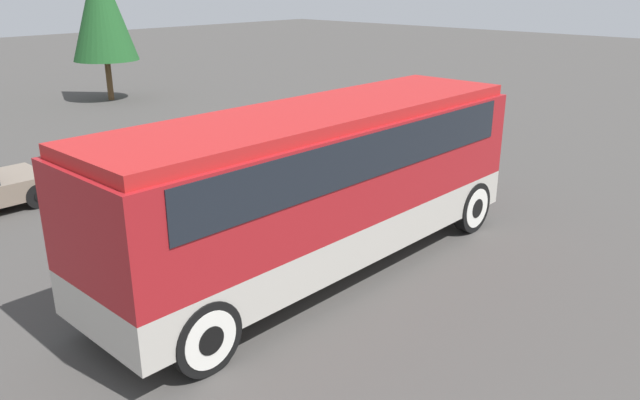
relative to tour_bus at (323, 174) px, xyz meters
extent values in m
plane|color=#423F3D|center=(-0.10, 0.00, -2.00)|extent=(120.00, 120.00, 0.00)
cube|color=#B7B2A8|center=(-0.10, 0.00, -1.11)|extent=(9.69, 2.55, 0.78)
cube|color=maroon|center=(-0.10, 0.00, 0.18)|extent=(9.69, 2.55, 1.81)
cube|color=black|center=(-0.10, 0.00, 0.63)|extent=(8.53, 2.59, 0.81)
cube|color=#B21E1E|center=(-0.10, 0.00, 1.20)|extent=(9.50, 2.35, 0.22)
cube|color=maroon|center=(4.60, 0.00, -0.08)|extent=(0.36, 2.45, 2.07)
cylinder|color=black|center=(3.80, -1.17, -1.41)|extent=(1.18, 0.28, 1.18)
cylinder|color=silver|center=(3.80, -1.17, -1.41)|extent=(0.92, 0.30, 0.92)
cylinder|color=black|center=(3.80, -1.17, -1.41)|extent=(0.45, 0.32, 0.45)
cylinder|color=black|center=(3.80, 1.17, -1.41)|extent=(1.18, 0.28, 1.18)
cylinder|color=silver|center=(3.80, 1.17, -1.41)|extent=(0.92, 0.30, 0.92)
cylinder|color=black|center=(3.80, 1.17, -1.41)|extent=(0.45, 0.32, 0.45)
cylinder|color=black|center=(-3.82, -1.17, -1.41)|extent=(1.18, 0.28, 1.18)
cylinder|color=silver|center=(-3.82, -1.17, -1.41)|extent=(0.92, 0.30, 0.92)
cylinder|color=black|center=(-3.82, -1.17, -1.41)|extent=(0.45, 0.32, 0.45)
cylinder|color=black|center=(-3.82, 1.17, -1.41)|extent=(1.18, 0.28, 1.18)
cylinder|color=silver|center=(-3.82, 1.17, -1.41)|extent=(0.92, 0.30, 0.92)
cylinder|color=black|center=(-3.82, 1.17, -1.41)|extent=(0.45, 0.32, 0.45)
cylinder|color=black|center=(-2.42, 7.78, -1.68)|extent=(0.65, 0.22, 0.65)
cylinder|color=black|center=(-2.42, 7.78, -1.68)|extent=(0.25, 0.26, 0.25)
cylinder|color=black|center=(-2.42, 9.34, -1.68)|extent=(0.65, 0.22, 0.65)
cylinder|color=black|center=(-2.42, 9.34, -1.68)|extent=(0.25, 0.26, 0.25)
cube|color=navy|center=(4.55, 7.11, -1.48)|extent=(4.31, 1.80, 0.56)
cube|color=black|center=(4.38, 7.11, -0.97)|extent=(2.24, 1.62, 0.47)
cylinder|color=black|center=(6.26, 6.30, -1.68)|extent=(0.64, 0.22, 0.64)
cylinder|color=black|center=(6.26, 6.30, -1.68)|extent=(0.24, 0.26, 0.24)
cylinder|color=black|center=(6.26, 7.92, -1.68)|extent=(0.64, 0.22, 0.64)
cylinder|color=black|center=(6.26, 7.92, -1.68)|extent=(0.24, 0.26, 0.24)
cylinder|color=black|center=(2.84, 6.30, -1.68)|extent=(0.64, 0.22, 0.64)
cylinder|color=black|center=(2.84, 6.30, -1.68)|extent=(0.24, 0.26, 0.24)
cylinder|color=black|center=(2.84, 7.92, -1.68)|extent=(0.64, 0.22, 0.64)
cylinder|color=black|center=(2.84, 7.92, -1.68)|extent=(0.24, 0.26, 0.24)
cylinder|color=brown|center=(6.70, 20.35, -1.05)|extent=(0.28, 0.28, 1.91)
cone|color=#1E5123|center=(6.70, 20.35, 2.33)|extent=(3.04, 3.04, 4.84)
camera|label=1|loc=(-8.48, -7.85, 3.57)|focal=35.00mm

